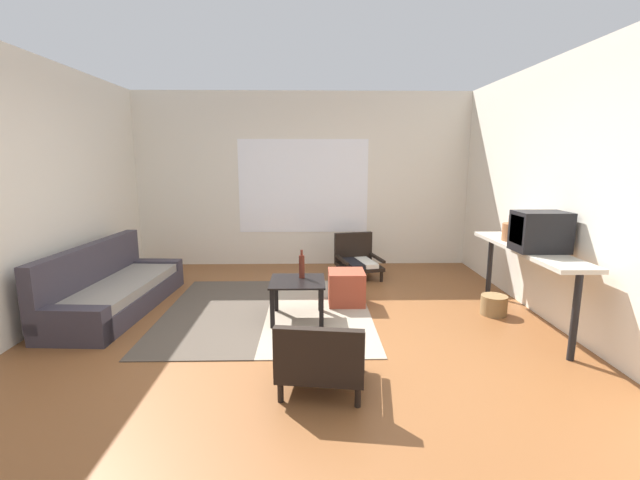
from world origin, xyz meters
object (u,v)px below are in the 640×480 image
glass_bottle (302,266)px  wicker_basket (494,305)px  armchair_by_window (357,258)px  ottoman_orange (346,288)px  crt_television (540,231)px  clay_vase (513,231)px  armchair_striped_foreground (322,358)px  console_shelf (527,255)px  couch (113,290)px  coffee_table (297,288)px

glass_bottle → wicker_basket: 2.15m
armchair_by_window → ottoman_orange: 1.23m
crt_television → ottoman_orange: bearing=155.5°
crt_television → clay_vase: size_ratio=1.72×
wicker_basket → armchair_by_window: bearing=130.2°
clay_vase → glass_bottle: (-2.30, -0.10, -0.35)m
armchair_by_window → armchair_striped_foreground: (-0.59, -3.11, -0.02)m
armchair_by_window → wicker_basket: 2.08m
armchair_striped_foreground → console_shelf: console_shelf is taller
crt_television → armchair_by_window: bearing=127.2°
couch → glass_bottle: couch is taller
armchair_by_window → wicker_basket: size_ratio=2.53×
console_shelf → crt_television: size_ratio=3.92×
console_shelf → armchair_striped_foreground: bearing=-148.5°
coffee_table → clay_vase: size_ratio=2.10×
armchair_by_window → glass_bottle: 1.78m
coffee_table → crt_television: size_ratio=1.22×
couch → armchair_by_window: couch is taller
ottoman_orange → wicker_basket: ottoman_orange is taller
crt_television → couch: bearing=171.2°
clay_vase → glass_bottle: bearing=-177.5°
armchair_striped_foreground → crt_television: bearing=27.2°
clay_vase → glass_bottle: clay_vase is taller
couch → armchair_striped_foreground: size_ratio=2.98×
console_shelf → clay_vase: clay_vase is taller
couch → clay_vase: bearing=-1.9°
coffee_table → clay_vase: bearing=5.0°
armchair_by_window → console_shelf: size_ratio=0.38×
armchair_striped_foreground → wicker_basket: 2.46m
armchair_striped_foreground → couch: bearing=142.4°
glass_bottle → crt_television: bearing=-10.8°
armchair_by_window → glass_bottle: (-0.76, -1.58, 0.29)m
couch → console_shelf: (4.43, -0.48, 0.49)m
couch → coffee_table: 2.12m
coffee_table → armchair_by_window: 1.87m
coffee_table → console_shelf: (2.34, -0.13, 0.38)m
couch → glass_bottle: (2.13, -0.25, 0.33)m
couch → console_shelf: 4.48m
clay_vase → armchair_by_window: bearing=136.1°
couch → coffee_table: bearing=-9.5°
coffee_table → console_shelf: 2.37m
ottoman_orange → console_shelf: size_ratio=0.22×
couch → crt_television: 4.54m
couch → coffee_table: couch is taller
crt_television → glass_bottle: size_ratio=1.54×
coffee_table → console_shelf: size_ratio=0.31×
couch → glass_bottle: 2.17m
armchair_by_window → glass_bottle: bearing=-115.8°
crt_television → wicker_basket: bearing=114.0°
crt_television → clay_vase: (0.00, 0.54, -0.08)m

